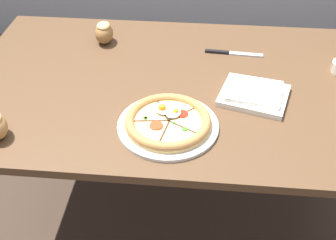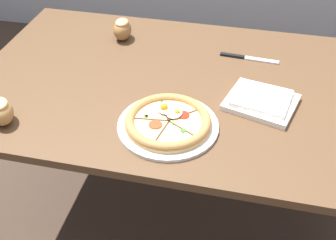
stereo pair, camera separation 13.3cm
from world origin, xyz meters
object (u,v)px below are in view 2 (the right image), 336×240
at_px(dining_table, 181,102).
at_px(pizza, 168,122).
at_px(bread_piece_near, 122,29).
at_px(napkin_folded, 261,101).
at_px(bread_piece_mid, 1,111).
at_px(knife_main, 248,58).

distance_m(dining_table, pizza, 0.28).
xyz_separation_m(dining_table, bread_piece_near, (-0.31, 0.27, 0.13)).
relative_size(pizza, napkin_folded, 1.21).
bearing_deg(napkin_folded, pizza, -146.91).
relative_size(dining_table, bread_piece_mid, 12.78).
xyz_separation_m(bread_piece_near, bread_piece_mid, (-0.21, -0.62, -0.00)).
height_order(pizza, bread_piece_near, bread_piece_near).
xyz_separation_m(pizza, bread_piece_mid, (-0.52, -0.09, 0.03)).
bearing_deg(dining_table, napkin_folded, -13.74).
distance_m(pizza, bread_piece_mid, 0.53).
distance_m(dining_table, bread_piece_near, 0.43).
relative_size(dining_table, bread_piece_near, 14.69).
height_order(dining_table, bread_piece_mid, bread_piece_mid).
bearing_deg(knife_main, dining_table, -131.65).
distance_m(napkin_folded, knife_main, 0.30).
height_order(pizza, napkin_folded, pizza).
bearing_deg(pizza, bread_piece_near, 120.99).
xyz_separation_m(dining_table, pizza, (0.01, -0.26, 0.11)).
height_order(napkin_folded, knife_main, napkin_folded).
height_order(bread_piece_mid, knife_main, bread_piece_mid).
bearing_deg(dining_table, knife_main, 44.40).
bearing_deg(pizza, dining_table, 91.46).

